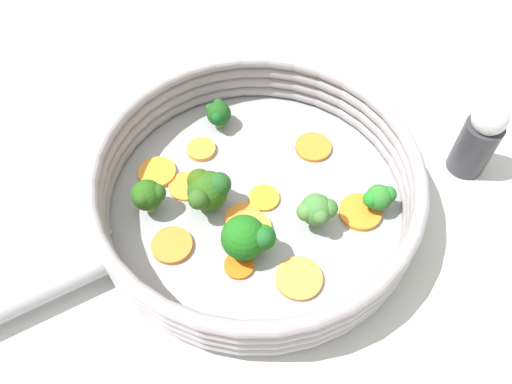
{
  "coord_description": "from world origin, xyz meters",
  "views": [
    {
      "loc": [
        0.03,
        0.31,
        0.47
      ],
      "look_at": [
        0.0,
        0.0,
        0.03
      ],
      "focal_mm": 35.0,
      "sensor_mm": 36.0,
      "label": 1
    }
  ],
  "objects_px": {
    "carrot_slice_4": "(360,212)",
    "broccoli_floret_0": "(379,198)",
    "carrot_slice_8": "(264,197)",
    "carrot_slice_10": "(239,265)",
    "carrot_slice_0": "(252,228)",
    "broccoli_floret_2": "(218,113)",
    "carrot_slice_2": "(172,245)",
    "carrot_slice_5": "(299,278)",
    "broccoli_floret_3": "(148,193)",
    "broccoli_floret_5": "(247,238)",
    "carrot_slice_6": "(157,173)",
    "carrot_slice_3": "(243,219)",
    "carrot_slice_1": "(186,186)",
    "broccoli_floret_4": "(207,191)",
    "carrot_slice_9": "(313,147)",
    "broccoli_floret_1": "(317,211)",
    "skillet": "(256,202)",
    "salt_shaker": "(479,139)",
    "carrot_slice_7": "(201,149)"
  },
  "relations": [
    {
      "from": "carrot_slice_6",
      "to": "broccoli_floret_3",
      "type": "relative_size",
      "value": 0.99
    },
    {
      "from": "carrot_slice_8",
      "to": "broccoli_floret_3",
      "type": "distance_m",
      "value": 0.13
    },
    {
      "from": "skillet",
      "to": "carrot_slice_4",
      "type": "distance_m",
      "value": 0.12
    },
    {
      "from": "carrot_slice_7",
      "to": "carrot_slice_6",
      "type": "bearing_deg",
      "value": 29.59
    },
    {
      "from": "carrot_slice_6",
      "to": "carrot_slice_3",
      "type": "bearing_deg",
      "value": 142.17
    },
    {
      "from": "carrot_slice_1",
      "to": "broccoli_floret_3",
      "type": "bearing_deg",
      "value": 32.03
    },
    {
      "from": "broccoli_floret_5",
      "to": "skillet",
      "type": "bearing_deg",
      "value": -103.77
    },
    {
      "from": "carrot_slice_1",
      "to": "carrot_slice_6",
      "type": "relative_size",
      "value": 0.91
    },
    {
      "from": "carrot_slice_8",
      "to": "carrot_slice_10",
      "type": "xyz_separation_m",
      "value": [
        0.03,
        0.08,
        0.0
      ]
    },
    {
      "from": "carrot_slice_1",
      "to": "broccoli_floret_1",
      "type": "xyz_separation_m",
      "value": [
        -0.14,
        0.06,
        0.03
      ]
    },
    {
      "from": "carrot_slice_0",
      "to": "salt_shaker",
      "type": "xyz_separation_m",
      "value": [
        -0.26,
        -0.07,
        0.04
      ]
    },
    {
      "from": "broccoli_floret_2",
      "to": "carrot_slice_6",
      "type": "bearing_deg",
      "value": 42.33
    },
    {
      "from": "carrot_slice_5",
      "to": "carrot_slice_0",
      "type": "bearing_deg",
      "value": -56.8
    },
    {
      "from": "carrot_slice_8",
      "to": "carrot_slice_10",
      "type": "relative_size",
      "value": 1.12
    },
    {
      "from": "skillet",
      "to": "carrot_slice_9",
      "type": "height_order",
      "value": "carrot_slice_9"
    },
    {
      "from": "broccoli_floret_1",
      "to": "broccoli_floret_3",
      "type": "bearing_deg",
      "value": -13.31
    },
    {
      "from": "carrot_slice_7",
      "to": "carrot_slice_1",
      "type": "bearing_deg",
      "value": 69.1
    },
    {
      "from": "carrot_slice_6",
      "to": "carrot_slice_0",
      "type": "bearing_deg",
      "value": 139.59
    },
    {
      "from": "carrot_slice_9",
      "to": "broccoli_floret_5",
      "type": "relative_size",
      "value": 0.83
    },
    {
      "from": "broccoli_floret_2",
      "to": "salt_shaker",
      "type": "relative_size",
      "value": 0.35
    },
    {
      "from": "skillet",
      "to": "carrot_slice_0",
      "type": "height_order",
      "value": "carrot_slice_0"
    },
    {
      "from": "carrot_slice_4",
      "to": "broccoli_floret_0",
      "type": "relative_size",
      "value": 1.24
    },
    {
      "from": "broccoli_floret_1",
      "to": "broccoli_floret_3",
      "type": "xyz_separation_m",
      "value": [
        0.17,
        -0.04,
        -0.0
      ]
    },
    {
      "from": "carrot_slice_0",
      "to": "broccoli_floret_2",
      "type": "distance_m",
      "value": 0.16
    },
    {
      "from": "carrot_slice_10",
      "to": "broccoli_floret_2",
      "type": "height_order",
      "value": "broccoli_floret_2"
    },
    {
      "from": "carrot_slice_10",
      "to": "broccoli_floret_0",
      "type": "height_order",
      "value": "broccoli_floret_0"
    },
    {
      "from": "carrot_slice_6",
      "to": "carrot_slice_9",
      "type": "relative_size",
      "value": 0.99
    },
    {
      "from": "carrot_slice_1",
      "to": "broccoli_floret_3",
      "type": "xyz_separation_m",
      "value": [
        0.04,
        0.02,
        0.03
      ]
    },
    {
      "from": "carrot_slice_5",
      "to": "broccoli_floret_4",
      "type": "height_order",
      "value": "broccoli_floret_4"
    },
    {
      "from": "carrot_slice_3",
      "to": "broccoli_floret_3",
      "type": "xyz_separation_m",
      "value": [
        0.1,
        -0.03,
        0.03
      ]
    },
    {
      "from": "broccoli_floret_3",
      "to": "broccoli_floret_5",
      "type": "xyz_separation_m",
      "value": [
        -0.1,
        0.07,
        0.0
      ]
    },
    {
      "from": "skillet",
      "to": "carrot_slice_10",
      "type": "relative_size",
      "value": 10.9
    },
    {
      "from": "carrot_slice_4",
      "to": "broccoli_floret_2",
      "type": "height_order",
      "value": "broccoli_floret_2"
    },
    {
      "from": "carrot_slice_0",
      "to": "broccoli_floret_2",
      "type": "relative_size",
      "value": 1.16
    },
    {
      "from": "carrot_slice_0",
      "to": "carrot_slice_10",
      "type": "xyz_separation_m",
      "value": [
        0.02,
        0.04,
        -0.0
      ]
    },
    {
      "from": "carrot_slice_9",
      "to": "broccoli_floret_2",
      "type": "xyz_separation_m",
      "value": [
        0.11,
        -0.05,
        0.02
      ]
    },
    {
      "from": "carrot_slice_6",
      "to": "broccoli_floret_3",
      "type": "height_order",
      "value": "broccoli_floret_3"
    },
    {
      "from": "carrot_slice_1",
      "to": "salt_shaker",
      "type": "bearing_deg",
      "value": -179.44
    },
    {
      "from": "carrot_slice_4",
      "to": "carrot_slice_10",
      "type": "relative_size",
      "value": 1.51
    },
    {
      "from": "carrot_slice_10",
      "to": "broccoli_floret_4",
      "type": "distance_m",
      "value": 0.09
    },
    {
      "from": "carrot_slice_3",
      "to": "carrot_slice_4",
      "type": "relative_size",
      "value": 0.87
    },
    {
      "from": "carrot_slice_1",
      "to": "broccoli_floret_0",
      "type": "distance_m",
      "value": 0.21
    },
    {
      "from": "carrot_slice_9",
      "to": "broccoli_floret_3",
      "type": "distance_m",
      "value": 0.2
    },
    {
      "from": "carrot_slice_4",
      "to": "carrot_slice_9",
      "type": "height_order",
      "value": "same"
    },
    {
      "from": "carrot_slice_2",
      "to": "carrot_slice_5",
      "type": "height_order",
      "value": "same"
    },
    {
      "from": "carrot_slice_4",
      "to": "broccoli_floret_1",
      "type": "xyz_separation_m",
      "value": [
        0.05,
        0.01,
        0.03
      ]
    },
    {
      "from": "carrot_slice_10",
      "to": "broccoli_floret_4",
      "type": "relative_size",
      "value": 0.62
    },
    {
      "from": "carrot_slice_9",
      "to": "carrot_slice_2",
      "type": "bearing_deg",
      "value": 34.53
    },
    {
      "from": "carrot_slice_0",
      "to": "salt_shaker",
      "type": "height_order",
      "value": "salt_shaker"
    },
    {
      "from": "broccoli_floret_4",
      "to": "broccoli_floret_0",
      "type": "bearing_deg",
      "value": 172.7
    }
  ]
}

